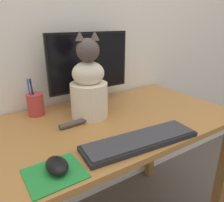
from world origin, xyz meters
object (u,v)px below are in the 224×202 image
Objects in this scene: keyboard at (141,140)px; cat at (89,87)px; computer_mouse_left at (57,165)px; monitor at (89,67)px; pen_cup at (35,104)px.

keyboard is 0.36m from cat.
monitor is at bearing 52.13° from computer_mouse_left.
computer_mouse_left is at bearing -97.68° from pen_cup.
keyboard is 0.56m from pen_cup.
keyboard is at bearing -94.24° from monitor.
computer_mouse_left is at bearing -113.99° from cat.
keyboard is 2.59× the size of pen_cup.
keyboard is 1.18× the size of cat.
computer_mouse_left is 0.53× the size of pen_cup.
pen_cup is (-0.30, 0.01, -0.15)m from monitor.
cat reaches higher than pen_cup.
pen_cup is (-0.26, 0.49, 0.04)m from keyboard.
monitor reaches higher than computer_mouse_left.
pen_cup is (0.06, 0.48, 0.03)m from computer_mouse_left.
monitor reaches higher than keyboard.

